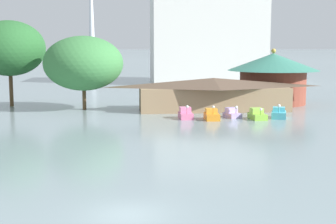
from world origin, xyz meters
name	(u,v)px	position (x,y,z in m)	size (l,w,h in m)	color
ground_plane	(127,215)	(0.00, 0.00, 0.00)	(2000.00, 2000.00, 0.00)	gray
pedal_boat_pink	(186,114)	(7.19, 32.46, 0.54)	(1.61, 2.66, 1.74)	pink
pedal_boat_orange	(212,115)	(10.13, 31.30, 0.53)	(1.61, 2.73, 1.82)	orange
pedal_boat_lavender	(232,114)	(12.94, 32.83, 0.48)	(2.08, 2.58, 1.54)	#B299D8
pedal_boat_lime	(257,115)	(15.60, 31.22, 0.52)	(1.78, 2.83, 1.49)	#8CCC3F
pedal_boat_cyan	(279,114)	(18.40, 31.76, 0.55)	(2.42, 2.98, 1.83)	#4CB7CC
boathouse	(213,93)	(11.90, 39.99, 2.26)	(21.38, 7.94, 4.33)	#9E7F5B
green_roof_pavilion	(273,75)	(22.02, 46.01, 4.36)	(13.54, 13.54, 8.21)	brown
shoreline_tree_tall_left	(9,48)	(-16.21, 46.31, 8.26)	(10.08, 10.08, 12.19)	brown
shoreline_tree_mid	(83,63)	(-5.51, 41.68, 6.29)	(10.71, 10.71, 9.96)	brown
background_building_block	(207,37)	(19.02, 86.97, 10.62)	(25.89, 15.90, 21.20)	silver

